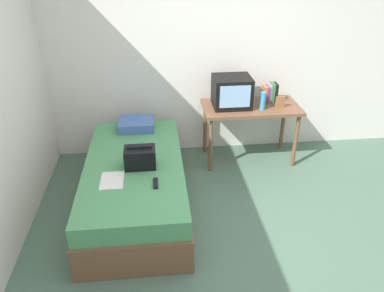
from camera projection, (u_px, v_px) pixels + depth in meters
The scene contains 12 objects.
ground_plane at pixel (236, 249), 3.38m from camera, with size 8.00×8.00×0.00m, color #4C6B56.
wall_back at pixel (208, 51), 4.50m from camera, with size 5.20×0.10×2.60m, color silver.
bed at pixel (136, 184), 3.83m from camera, with size 1.00×2.00×0.53m.
desk at pixel (251, 113), 4.51m from camera, with size 1.16×0.60×0.73m.
tv at pixel (232, 92), 4.37m from camera, with size 0.44×0.39×0.36m.
water_bottle at pixel (263, 101), 4.31m from camera, with size 0.06×0.06×0.22m, color #3399DB.
book_row at pixel (270, 93), 4.53m from camera, with size 0.17×0.16×0.23m.
picture_frame at pixel (280, 102), 4.38m from camera, with size 0.11×0.02×0.14m, color olive.
pillow at pixel (136, 124), 4.35m from camera, with size 0.41×0.34×0.11m, color #4766AD.
handbag at pixel (140, 157), 3.58m from camera, with size 0.30×0.20×0.22m.
magazine at pixel (112, 180), 3.41m from camera, with size 0.21×0.29×0.01m, color white.
remote_dark at pixel (156, 183), 3.35m from camera, with size 0.04×0.16×0.02m, color black.
Camera 1 is at (-0.66, -2.46, 2.45)m, focal length 34.65 mm.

